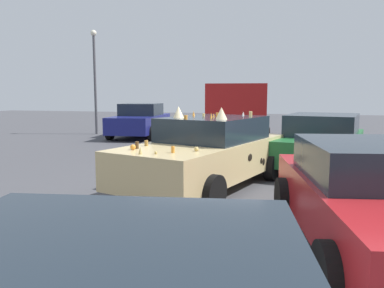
# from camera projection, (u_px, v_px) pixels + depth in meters

# --- Properties ---
(ground_plane) EXTENTS (60.00, 60.00, 0.00)m
(ground_plane) POSITION_uv_depth(u_px,v_px,m) (206.00, 187.00, 8.04)
(ground_plane) COLOR #47474C
(art_car_decorated) EXTENTS (4.74, 2.99, 1.68)m
(art_car_decorated) POSITION_uv_depth(u_px,v_px,m) (208.00, 152.00, 8.00)
(art_car_decorated) COLOR #D8BC7F
(art_car_decorated) RESTS_ON ground
(parked_van_behind_right) EXTENTS (5.50, 2.72, 2.27)m
(parked_van_behind_right) POSITION_uv_depth(u_px,v_px,m) (239.00, 110.00, 15.62)
(parked_van_behind_right) COLOR #B21919
(parked_van_behind_right) RESTS_ON ground
(parked_sedan_behind_left) EXTENTS (4.40, 2.59, 1.42)m
(parked_sedan_behind_left) POSITION_uv_depth(u_px,v_px,m) (322.00, 141.00, 9.92)
(parked_sedan_behind_left) COLOR #1E602D
(parked_sedan_behind_left) RESTS_ON ground
(parked_sedan_far_left) EXTENTS (4.37, 2.58, 1.36)m
(parked_sedan_far_left) POSITION_uv_depth(u_px,v_px,m) (379.00, 199.00, 4.58)
(parked_sedan_far_left) COLOR red
(parked_sedan_far_left) RESTS_ON ground
(parked_sedan_near_right) EXTENTS (4.30, 2.32, 1.49)m
(parked_sedan_near_right) POSITION_uv_depth(u_px,v_px,m) (140.00, 121.00, 17.30)
(parked_sedan_near_right) COLOR navy
(parked_sedan_near_right) RESTS_ON ground
(lot_lamp_post) EXTENTS (0.28, 0.28, 4.87)m
(lot_lamp_post) POSITION_uv_depth(u_px,v_px,m) (95.00, 73.00, 18.22)
(lot_lamp_post) COLOR #4C4C51
(lot_lamp_post) RESTS_ON ground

